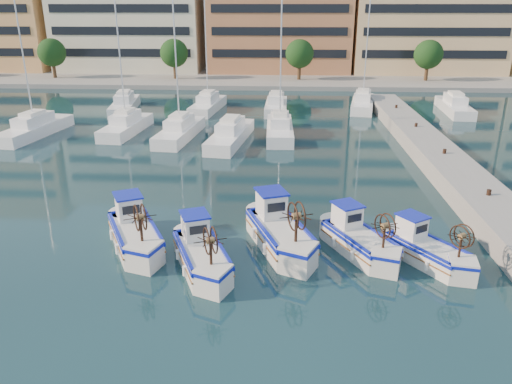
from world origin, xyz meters
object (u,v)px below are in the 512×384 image
object	(u,v)px
fishing_boat_b	(201,252)
fishing_boat_c	(279,230)
fishing_boat_a	(134,231)
fishing_boat_e	(426,248)
fishing_boat_d	(358,238)

from	to	relation	value
fishing_boat_b	fishing_boat_c	distance (m)	4.03
fishing_boat_c	fishing_boat_a	bearing A→B (deg)	162.55
fishing_boat_b	fishing_boat_e	bearing A→B (deg)	-16.20
fishing_boat_d	fishing_boat_e	bearing A→B (deg)	-42.23
fishing_boat_b	fishing_boat_d	xyz separation A→B (m)	(7.04, 1.80, -0.02)
fishing_boat_d	fishing_boat_c	bearing A→B (deg)	146.58
fishing_boat_a	fishing_boat_d	world-z (taller)	fishing_boat_a
fishing_boat_a	fishing_boat_d	bearing A→B (deg)	-26.90
fishing_boat_b	fishing_boat_d	size ratio (longest dim) A/B	1.04
fishing_boat_b	fishing_boat_d	bearing A→B (deg)	-7.74
fishing_boat_b	fishing_boat_e	xyz separation A→B (m)	(9.93, 1.03, -0.07)
fishing_boat_e	fishing_boat_d	bearing A→B (deg)	130.50
fishing_boat_a	fishing_boat_e	size ratio (longest dim) A/B	1.19
fishing_boat_c	fishing_boat_e	xyz separation A→B (m)	(6.55, -1.17, -0.17)
fishing_boat_a	fishing_boat_e	bearing A→B (deg)	-30.17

